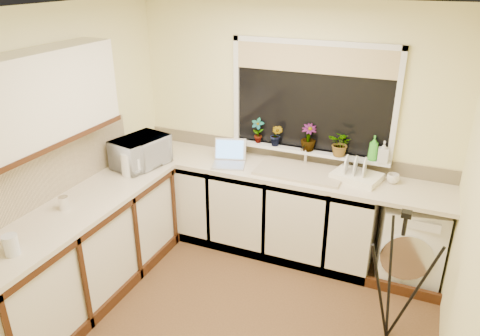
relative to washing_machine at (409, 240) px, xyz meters
name	(u,v)px	position (x,y,z in m)	size (l,w,h in m)	color
floor	(230,322)	(-1.26, -1.25, -0.38)	(3.20, 3.20, 0.00)	brown
ceiling	(227,11)	(-1.26, -1.25, 2.07)	(3.20, 3.20, 0.00)	white
wall_back	(291,128)	(-1.26, 0.25, 0.84)	(3.20, 3.20, 0.00)	#FAF2A6
wall_front	(90,329)	(-1.26, -2.75, 0.84)	(3.20, 3.20, 0.00)	#FAF2A6
wall_left	(57,157)	(-2.86, -1.25, 0.84)	(3.00, 3.00, 0.00)	#FAF2A6
wall_right	(473,237)	(0.34, -1.25, 0.84)	(3.00, 3.00, 0.00)	#FAF2A6
base_cabinet_back	(249,205)	(-1.59, -0.05, 0.05)	(2.55, 0.60, 0.86)	silver
base_cabinet_left	(74,262)	(-2.56, -1.55, 0.05)	(0.54, 2.40, 0.86)	silver
worktop_back	(280,171)	(-1.26, -0.05, 0.50)	(3.20, 0.60, 0.04)	beige
worktop_left	(66,216)	(-2.56, -1.55, 0.50)	(0.60, 2.40, 0.04)	beige
upper_cabinet	(15,107)	(-2.70, -1.70, 1.42)	(0.28, 1.90, 0.70)	silver
splashback_left	(33,182)	(-2.85, -1.55, 0.74)	(0.02, 2.40, 0.45)	beige
splashback_back	(289,152)	(-1.26, 0.24, 0.59)	(3.20, 0.02, 0.14)	beige
window_glass	(312,99)	(-1.06, 0.24, 1.17)	(1.50, 0.02, 1.00)	black
window_blind	(314,60)	(-1.06, 0.21, 1.54)	(1.50, 0.02, 0.25)	tan
windowsill	(307,151)	(-1.06, 0.18, 0.65)	(1.60, 0.14, 0.03)	white
sink	(300,171)	(-1.06, -0.05, 0.53)	(0.82, 0.46, 0.03)	tan
faucet	(306,154)	(-1.06, 0.13, 0.64)	(0.03, 0.03, 0.24)	silver
washing_machine	(409,240)	(0.00, 0.00, 0.00)	(0.54, 0.52, 0.77)	white
laptop	(229,158)	(-1.78, -0.10, 0.58)	(0.39, 0.39, 0.22)	#A7A7AF
kettle	(130,164)	(-2.53, -0.71, 0.62)	(0.16, 0.16, 0.21)	white
dish_rack	(357,177)	(-0.54, 0.00, 0.55)	(0.42, 0.31, 0.06)	white
tripod	(396,278)	(-0.06, -0.91, 0.18)	(0.56, 0.56, 1.14)	black
glass_jug	(11,245)	(-2.49, -2.13, 0.59)	(0.10, 0.10, 0.15)	silver
steel_jar	(64,203)	(-2.62, -1.49, 0.57)	(0.08, 0.08, 0.11)	white
microwave	(141,152)	(-2.55, -0.50, 0.66)	(0.53, 0.36, 0.29)	silver
plant_a	(258,131)	(-1.59, 0.18, 0.79)	(0.13, 0.09, 0.26)	#999999
plant_b	(276,135)	(-1.38, 0.16, 0.78)	(0.12, 0.10, 0.22)	#999999
plant_c	(308,138)	(-1.06, 0.17, 0.80)	(0.15, 0.15, 0.26)	#999999
plant_d	(341,144)	(-0.74, 0.15, 0.79)	(0.22, 0.19, 0.25)	#999999
soap_bottle_green	(373,148)	(-0.44, 0.17, 0.78)	(0.09, 0.09, 0.24)	green
soap_bottle_clear	(383,152)	(-0.35, 0.15, 0.77)	(0.09, 0.09, 0.20)	#999999
cup_back	(393,179)	(-0.23, 0.06, 0.56)	(0.11, 0.11, 0.09)	silver
cup_left	(7,243)	(-2.56, -2.10, 0.57)	(0.11, 0.11, 0.10)	beige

